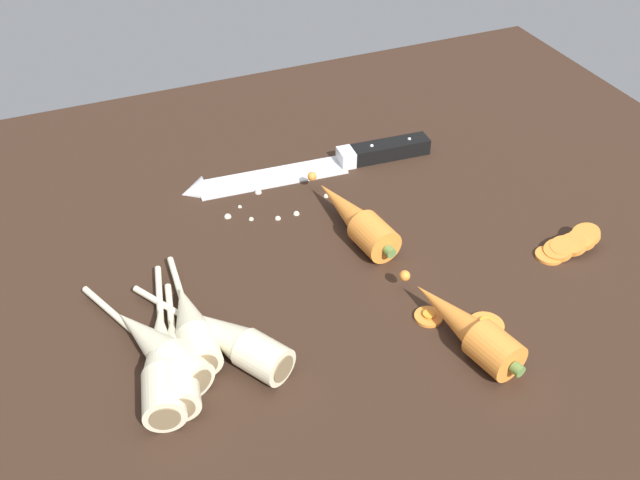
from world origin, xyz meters
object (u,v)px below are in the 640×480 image
at_px(whole_carrot_second, 466,327).
at_px(carrot_slice_stray_near, 486,324).
at_px(parsnip_front, 162,360).
at_px(parsnip_back, 230,338).
at_px(carrot_slice_stray_mid, 429,316).
at_px(parsnip_mid_right, 191,325).
at_px(parsnip_outer, 175,362).
at_px(carrot_slice_stack, 568,245).
at_px(whole_carrot, 355,218).
at_px(chefs_knife, 306,168).
at_px(parsnip_mid_left, 158,347).

height_order(whole_carrot_second, carrot_slice_stray_near, whole_carrot_second).
relative_size(parsnip_front, parsnip_back, 1.16).
relative_size(parsnip_front, carrot_slice_stray_mid, 7.26).
xyz_separation_m(parsnip_mid_right, carrot_slice_stray_near, (0.29, -0.10, -0.02)).
distance_m(parsnip_back, parsnip_outer, 0.06).
height_order(parsnip_outer, carrot_slice_stack, parsnip_outer).
height_order(parsnip_back, carrot_slice_stack, parsnip_back).
relative_size(whole_carrot_second, parsnip_outer, 0.95).
xyz_separation_m(whole_carrot, whole_carrot_second, (0.03, -0.21, -0.00)).
distance_m(parsnip_mid_right, carrot_slice_stray_near, 0.30).
height_order(parsnip_back, parsnip_outer, same).
bearing_deg(whole_carrot, parsnip_mid_right, -156.55).
bearing_deg(chefs_knife, whole_carrot, -87.98).
relative_size(carrot_slice_stray_near, carrot_slice_stray_mid, 1.25).
distance_m(whole_carrot, parsnip_mid_right, 0.25).
bearing_deg(carrot_slice_stray_near, parsnip_mid_right, 160.52).
relative_size(parsnip_outer, carrot_slice_stray_near, 4.75).
relative_size(parsnip_front, carrot_slice_stray_near, 5.80).
height_order(parsnip_outer, carrot_slice_stray_near, parsnip_outer).
xyz_separation_m(whole_carrot, carrot_slice_stray_mid, (0.01, -0.17, -0.02)).
distance_m(whole_carrot_second, carrot_slice_stray_mid, 0.05).
bearing_deg(whole_carrot, parsnip_back, -146.02).
bearing_deg(carrot_slice_stray_mid, carrot_slice_stack, 9.61).
distance_m(parsnip_mid_right, carrot_slice_stray_mid, 0.25).
xyz_separation_m(whole_carrot, parsnip_back, (-0.20, -0.13, -0.00)).
bearing_deg(parsnip_front, parsnip_mid_left, 90.08).
relative_size(chefs_knife, carrot_slice_stack, 4.20).
height_order(parsnip_mid_right, carrot_slice_stray_near, parsnip_mid_right).
xyz_separation_m(parsnip_outer, carrot_slice_stack, (0.47, 0.01, -0.01)).
bearing_deg(carrot_slice_stack, whole_carrot_second, -157.41).
distance_m(parsnip_mid_left, carrot_slice_stray_mid, 0.28).
relative_size(whole_carrot_second, carrot_slice_stack, 2.07).
distance_m(whole_carrot_second, parsnip_outer, 0.29).
height_order(parsnip_front, carrot_slice_stray_mid, parsnip_front).
bearing_deg(parsnip_outer, whole_carrot_second, -13.61).
relative_size(parsnip_mid_left, carrot_slice_stack, 2.30).
height_order(whole_carrot_second, carrot_slice_stack, whole_carrot_second).
bearing_deg(parsnip_mid_right, whole_carrot, 23.45).
height_order(chefs_knife, carrot_slice_stray_near, chefs_knife).
bearing_deg(carrot_slice_stray_mid, whole_carrot_second, -68.99).
bearing_deg(carrot_slice_stray_near, whole_carrot, 106.46).
xyz_separation_m(parsnip_outer, carrot_slice_stray_mid, (0.26, -0.02, -0.02)).
height_order(whole_carrot, carrot_slice_stray_near, whole_carrot).
bearing_deg(carrot_slice_stack, parsnip_mid_left, 178.19).
xyz_separation_m(parsnip_mid_left, parsnip_outer, (0.01, -0.03, 0.00)).
xyz_separation_m(parsnip_mid_right, parsnip_outer, (-0.03, -0.04, -0.00)).
distance_m(whole_carrot, carrot_slice_stray_near, 0.21).
height_order(whole_carrot, parsnip_mid_right, whole_carrot).
bearing_deg(carrot_slice_stack, parsnip_outer, -178.76).
bearing_deg(parsnip_outer, chefs_knife, 48.95).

